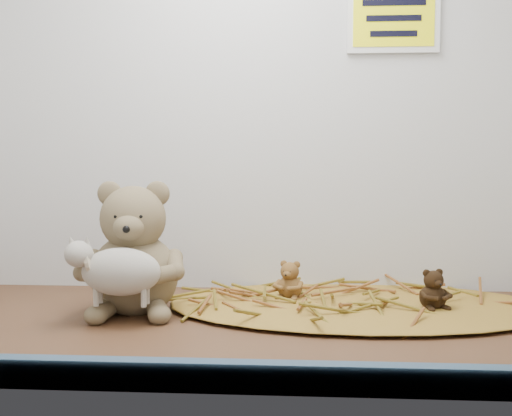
# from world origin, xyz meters

# --- Properties ---
(alcove_shell) EXTENTS (1.20, 0.60, 0.90)m
(alcove_shell) POSITION_xyz_m (0.00, 0.09, 0.45)
(alcove_shell) COLOR #3E2515
(alcove_shell) RESTS_ON ground
(front_rail) EXTENTS (1.19, 0.02, 0.04)m
(front_rail) POSITION_xyz_m (0.00, -0.29, 0.02)
(front_rail) COLOR #3C5672
(front_rail) RESTS_ON shelf_floor
(straw_bed) EXTENTS (0.70, 0.40, 0.01)m
(straw_bed) POSITION_xyz_m (0.22, 0.13, 0.01)
(straw_bed) COLOR olive
(straw_bed) RESTS_ON shelf_floor
(main_teddy) EXTENTS (0.21, 0.22, 0.23)m
(main_teddy) POSITION_xyz_m (-0.18, 0.08, 0.12)
(main_teddy) COLOR #827250
(main_teddy) RESTS_ON shelf_floor
(toy_lamb) EXTENTS (0.17, 0.10, 0.11)m
(toy_lamb) POSITION_xyz_m (-0.18, -0.00, 0.09)
(toy_lamb) COLOR #AFAB9D
(toy_lamb) RESTS_ON main_teddy
(mini_teddy_tan) EXTENTS (0.07, 0.08, 0.07)m
(mini_teddy_tan) POSITION_xyz_m (0.10, 0.17, 0.05)
(mini_teddy_tan) COLOR brown
(mini_teddy_tan) RESTS_ON straw_bed
(mini_teddy_brown) EXTENTS (0.07, 0.08, 0.07)m
(mini_teddy_brown) POSITION_xyz_m (0.35, 0.10, 0.05)
(mini_teddy_brown) COLOR black
(mini_teddy_brown) RESTS_ON straw_bed
(wall_sign) EXTENTS (0.16, 0.01, 0.11)m
(wall_sign) POSITION_xyz_m (0.30, 0.29, 0.55)
(wall_sign) COLOR #F3F00C
(wall_sign) RESTS_ON back_wall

